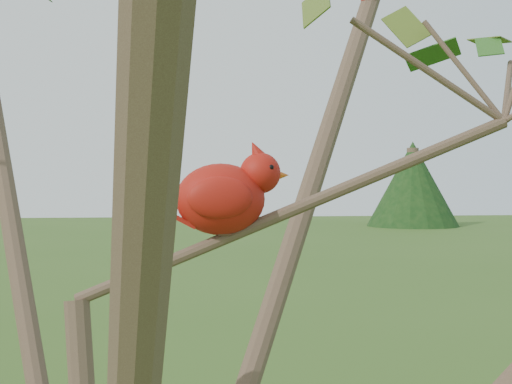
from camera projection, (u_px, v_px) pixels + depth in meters
crabapple_tree at (125, 177)px, 0.87m from camera, size 2.35×2.05×2.95m
cardinal at (226, 195)px, 1.00m from camera, size 0.21×0.11×0.15m
distant_trees at (190, 192)px, 27.06m from camera, size 40.44×15.37×3.88m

